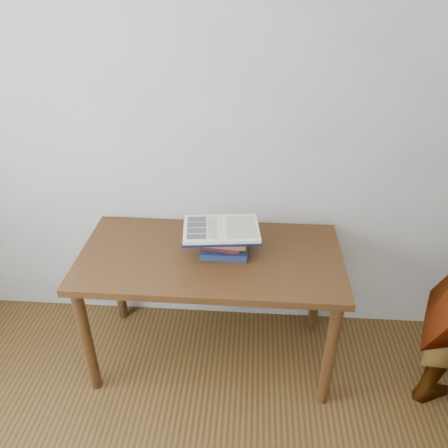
{
  "coord_description": "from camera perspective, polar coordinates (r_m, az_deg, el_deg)",
  "views": [
    {
      "loc": [
        0.26,
        -0.48,
        2.07
      ],
      "look_at": [
        0.13,
        1.37,
        0.94
      ],
      "focal_mm": 35.0,
      "sensor_mm": 36.0,
      "label": 1
    }
  ],
  "objects": [
    {
      "name": "open_book",
      "position": [
        2.23,
        -0.36,
        -0.73
      ],
      "size": [
        0.42,
        0.32,
        0.03
      ],
      "rotation": [
        0.0,
        0.0,
        0.11
      ],
      "color": "black",
      "rests_on": "book_stack"
    },
    {
      "name": "room_shell",
      "position": [
        0.74,
        -24.63,
        -8.84
      ],
      "size": [
        3.54,
        3.54,
        2.62
      ],
      "color": "beige",
      "rests_on": "ground"
    },
    {
      "name": "book_stack",
      "position": [
        2.28,
        -0.02,
        -2.28
      ],
      "size": [
        0.26,
        0.2,
        0.13
      ],
      "color": "#182B49",
      "rests_on": "desk"
    },
    {
      "name": "desk",
      "position": [
        2.35,
        -1.74,
        -5.94
      ],
      "size": [
        1.38,
        0.69,
        0.74
      ],
      "color": "#462C11",
      "rests_on": "ground"
    }
  ]
}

